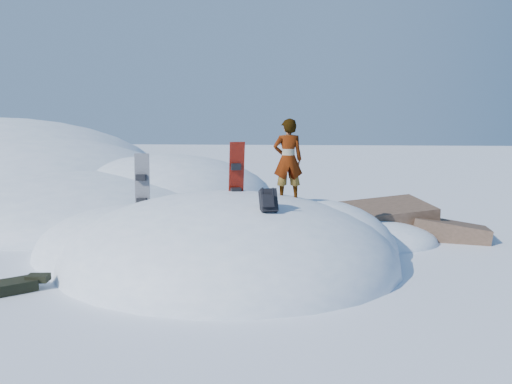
# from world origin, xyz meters

# --- Properties ---
(ground) EXTENTS (120.00, 120.00, 0.00)m
(ground) POSITION_xyz_m (0.00, 0.00, 0.00)
(ground) COLOR white
(ground) RESTS_ON ground
(snow_mound) EXTENTS (8.00, 6.00, 3.00)m
(snow_mound) POSITION_xyz_m (-0.17, 0.24, 0.00)
(snow_mound) COLOR white
(snow_mound) RESTS_ON ground
(snow_ridge) EXTENTS (21.50, 18.50, 6.40)m
(snow_ridge) POSITION_xyz_m (-10.43, 9.85, 0.00)
(snow_ridge) COLOR white
(snow_ridge) RESTS_ON ground
(rock_outcrop) EXTENTS (4.68, 4.41, 1.68)m
(rock_outcrop) POSITION_xyz_m (3.72, 3.01, 0.01)
(rock_outcrop) COLOR brown
(rock_outcrop) RESTS_ON ground
(snowboard_red) EXTENTS (0.39, 0.34, 1.71)m
(snowboard_red) POSITION_xyz_m (0.12, 0.34, 1.68)
(snowboard_red) COLOR red
(snowboard_red) RESTS_ON snow_mound
(snowboard_dark) EXTENTS (0.32, 0.19, 1.69)m
(snowboard_dark) POSITION_xyz_m (-1.91, 0.34, 1.44)
(snowboard_dark) COLOR black
(snowboard_dark) RESTS_ON snow_mound
(backpack) EXTENTS (0.39, 0.46, 0.50)m
(backpack) POSITION_xyz_m (0.91, -1.12, 1.51)
(backpack) COLOR black
(backpack) RESTS_ON snow_mound
(gear_pile) EXTENTS (0.91, 0.80, 0.24)m
(gear_pile) POSITION_xyz_m (-3.35, -2.04, 0.12)
(gear_pile) COLOR black
(gear_pile) RESTS_ON ground
(person) EXTENTS (0.68, 0.52, 1.67)m
(person) POSITION_xyz_m (1.20, 0.34, 2.15)
(person) COLOR slate
(person) RESTS_ON snow_mound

